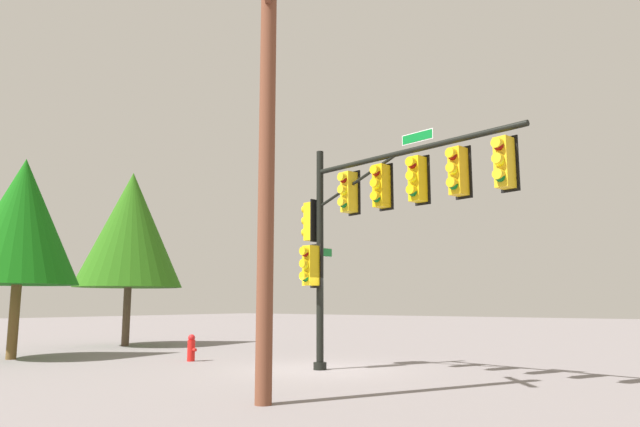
{
  "coord_description": "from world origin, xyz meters",
  "views": [
    {
      "loc": [
        9.71,
        -13.13,
        1.82
      ],
      "look_at": [
        -0.03,
        0.04,
        4.34
      ],
      "focal_mm": 32.6,
      "sensor_mm": 36.0,
      "label": 1
    }
  ],
  "objects_px": {
    "signal_pole_assembly": "(374,207)",
    "fire_hydrant": "(191,348)",
    "tree_near": "(131,229)",
    "tree_mid": "(22,221)",
    "utility_pole": "(266,173)"
  },
  "relations": [
    {
      "from": "utility_pole",
      "to": "fire_hydrant",
      "type": "distance_m",
      "value": 9.24
    },
    {
      "from": "utility_pole",
      "to": "tree_mid",
      "type": "relative_size",
      "value": 1.25
    },
    {
      "from": "signal_pole_assembly",
      "to": "tree_mid",
      "type": "distance_m",
      "value": 12.25
    },
    {
      "from": "utility_pole",
      "to": "tree_mid",
      "type": "xyz_separation_m",
      "value": [
        -12.24,
        1.44,
        0.25
      ]
    },
    {
      "from": "tree_near",
      "to": "utility_pole",
      "type": "bearing_deg",
      "value": -26.67
    },
    {
      "from": "tree_near",
      "to": "tree_mid",
      "type": "height_order",
      "value": "tree_near"
    },
    {
      "from": "signal_pole_assembly",
      "to": "fire_hydrant",
      "type": "distance_m",
      "value": 7.72
    },
    {
      "from": "tree_near",
      "to": "tree_mid",
      "type": "distance_m",
      "value": 6.15
    },
    {
      "from": "signal_pole_assembly",
      "to": "tree_near",
      "type": "height_order",
      "value": "tree_near"
    },
    {
      "from": "tree_near",
      "to": "signal_pole_assembly",
      "type": "bearing_deg",
      "value": -10.58
    },
    {
      "from": "signal_pole_assembly",
      "to": "fire_hydrant",
      "type": "xyz_separation_m",
      "value": [
        -6.69,
        -0.09,
        -3.85
      ]
    },
    {
      "from": "tree_mid",
      "to": "fire_hydrant",
      "type": "bearing_deg",
      "value": 30.8
    },
    {
      "from": "tree_mid",
      "to": "tree_near",
      "type": "bearing_deg",
      "value": 110.02
    },
    {
      "from": "utility_pole",
      "to": "tree_near",
      "type": "bearing_deg",
      "value": 153.33
    },
    {
      "from": "signal_pole_assembly",
      "to": "fire_hydrant",
      "type": "bearing_deg",
      "value": -179.2
    }
  ]
}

